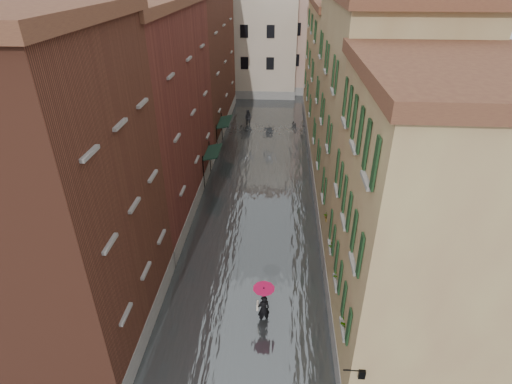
% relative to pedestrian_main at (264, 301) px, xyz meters
% --- Properties ---
extents(ground, '(120.00, 120.00, 0.00)m').
position_rel_pedestrian_main_xyz_m(ground, '(-0.97, 1.33, -1.28)').
color(ground, '#4F4F51').
rests_on(ground, ground).
extents(floodwater, '(10.00, 60.00, 0.20)m').
position_rel_pedestrian_main_xyz_m(floodwater, '(-0.97, 14.33, -1.18)').
color(floodwater, '#464B4D').
rests_on(floodwater, ground).
extents(building_left_near, '(6.00, 8.00, 13.00)m').
position_rel_pedestrian_main_xyz_m(building_left_near, '(-7.97, -0.67, 5.22)').
color(building_left_near, brown).
rests_on(building_left_near, ground).
extents(building_left_mid, '(6.00, 14.00, 12.50)m').
position_rel_pedestrian_main_xyz_m(building_left_mid, '(-7.97, 10.33, 4.97)').
color(building_left_mid, maroon).
rests_on(building_left_mid, ground).
extents(building_left_far, '(6.00, 16.00, 14.00)m').
position_rel_pedestrian_main_xyz_m(building_left_far, '(-7.97, 25.33, 5.72)').
color(building_left_far, brown).
rests_on(building_left_far, ground).
extents(building_right_near, '(6.00, 8.00, 11.50)m').
position_rel_pedestrian_main_xyz_m(building_right_near, '(6.03, -0.67, 4.47)').
color(building_right_near, '#A17753').
rests_on(building_right_near, ground).
extents(building_right_mid, '(6.00, 14.00, 13.00)m').
position_rel_pedestrian_main_xyz_m(building_right_mid, '(6.03, 10.33, 5.22)').
color(building_right_mid, tan).
rests_on(building_right_mid, ground).
extents(building_right_far, '(6.00, 16.00, 11.50)m').
position_rel_pedestrian_main_xyz_m(building_right_far, '(6.03, 25.33, 4.47)').
color(building_right_far, '#A17753').
rests_on(building_right_far, ground).
extents(building_end_cream, '(12.00, 9.00, 13.00)m').
position_rel_pedestrian_main_xyz_m(building_end_cream, '(-3.97, 39.33, 5.22)').
color(building_end_cream, beige).
rests_on(building_end_cream, ground).
extents(building_end_pink, '(10.00, 9.00, 12.00)m').
position_rel_pedestrian_main_xyz_m(building_end_pink, '(5.03, 41.33, 4.72)').
color(building_end_pink, tan).
rests_on(building_end_pink, ground).
extents(awning_near, '(1.09, 2.76, 2.80)m').
position_rel_pedestrian_main_xyz_m(awning_near, '(-4.46, 13.49, 1.18)').
color(awning_near, black).
rests_on(awning_near, ground).
extents(awning_far, '(1.09, 3.15, 2.80)m').
position_rel_pedestrian_main_xyz_m(awning_far, '(-4.45, 20.01, 1.19)').
color(awning_far, black).
rests_on(awning_far, ground).
extents(wall_lantern, '(0.71, 0.22, 0.35)m').
position_rel_pedestrian_main_xyz_m(wall_lantern, '(3.36, -4.67, 1.73)').
color(wall_lantern, black).
rests_on(wall_lantern, ground).
extents(window_planters, '(0.59, 7.99, 0.84)m').
position_rel_pedestrian_main_xyz_m(window_planters, '(3.15, 0.63, 2.23)').
color(window_planters, brown).
rests_on(window_planters, ground).
extents(pedestrian_main, '(0.98, 0.98, 2.06)m').
position_rel_pedestrian_main_xyz_m(pedestrian_main, '(0.00, 0.00, 0.00)').
color(pedestrian_main, black).
rests_on(pedestrian_main, ground).
extents(pedestrian_far, '(0.92, 0.78, 1.66)m').
position_rel_pedestrian_main_xyz_m(pedestrian_far, '(-2.83, 26.06, -0.45)').
color(pedestrian_far, black).
rests_on(pedestrian_far, ground).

